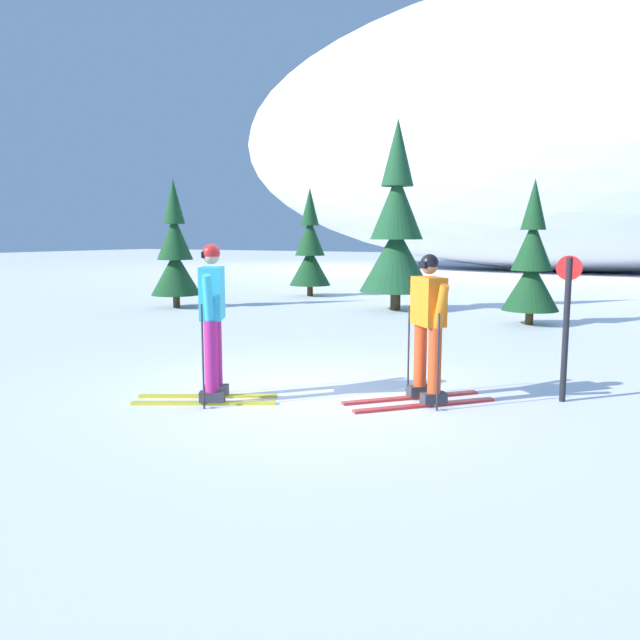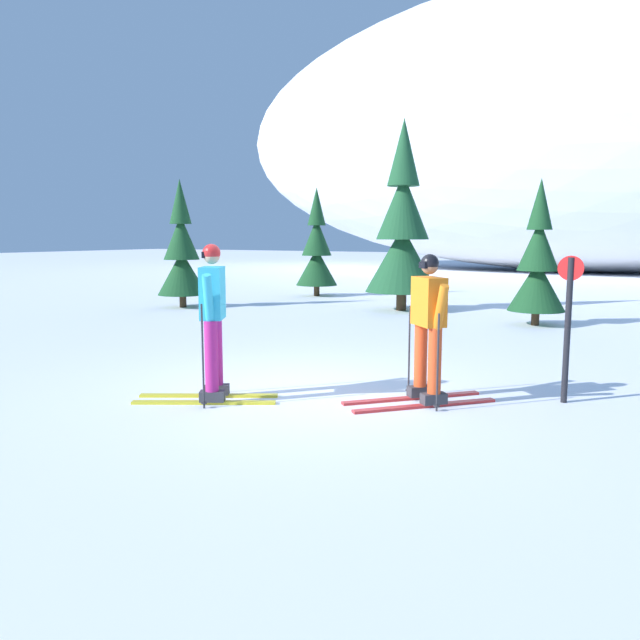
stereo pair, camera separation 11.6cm
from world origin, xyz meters
The scene contains 9 objects.
ground_plane centered at (0.00, 0.00, 0.00)m, with size 120.00×120.00×0.00m, color white.
skier_orange_jacket centered at (1.57, 0.15, 0.89)m, with size 1.52×1.56×1.70m.
skier_cyan_jacket centered at (-0.61, -0.96, 0.95)m, with size 1.63×1.15×1.81m.
pine_tree_far_left centered at (-7.36, 6.12, 1.41)m, with size 1.30×1.30×3.37m.
pine_tree_center_left centered at (-5.80, 10.60, 1.42)m, with size 1.31×1.31×3.39m.
pine_tree_center centered at (-2.01, 8.31, 2.00)m, with size 1.85×1.85×4.78m.
pine_tree_center_right centered at (1.49, 7.22, 1.29)m, with size 1.19×1.19×3.09m.
snow_ridge_background centered at (0.07, 28.88, 7.47)m, with size 39.76×17.85×14.95m, color white.
trail_marker_post centered at (2.95, 0.93, 0.94)m, with size 0.28×0.07×1.68m.
Camera 2 is at (3.90, -6.51, 1.90)m, focal length 34.94 mm.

